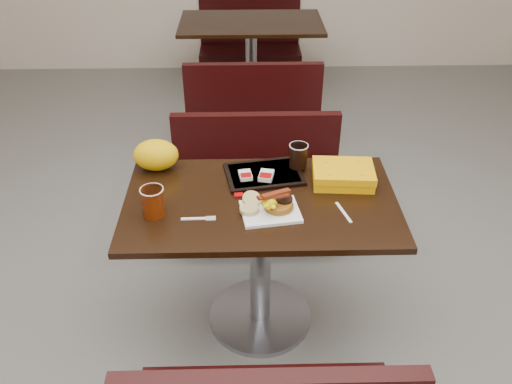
{
  "coord_description": "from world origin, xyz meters",
  "views": [
    {
      "loc": [
        -0.07,
        -1.94,
        2.11
      ],
      "look_at": [
        -0.02,
        -0.04,
        0.82
      ],
      "focal_mm": 37.79,
      "sensor_mm": 36.0,
      "label": 1
    }
  ],
  "objects_px": {
    "bench_far_n": "(250,40)",
    "fork": "(193,219)",
    "bench_near_n": "(257,185)",
    "clamshell": "(343,175)",
    "table_near": "(260,263)",
    "hashbrown_sleeve_right": "(266,176)",
    "bench_far_s": "(253,99)",
    "pancake_stack": "(279,205)",
    "paper_bag": "(156,155)",
    "platter": "(270,212)",
    "knife": "(344,212)",
    "coffee_cup_near": "(153,202)",
    "hashbrown_sleeve_left": "(245,175)",
    "table_far": "(251,64)",
    "tray": "(264,174)",
    "coffee_cup_far": "(298,156)"
  },
  "relations": [
    {
      "from": "fork",
      "to": "coffee_cup_far",
      "type": "height_order",
      "value": "coffee_cup_far"
    },
    {
      "from": "table_far",
      "to": "paper_bag",
      "type": "bearing_deg",
      "value": -101.81
    },
    {
      "from": "bench_near_n",
      "to": "clamshell",
      "type": "distance_m",
      "value": 0.8
    },
    {
      "from": "platter",
      "to": "knife",
      "type": "height_order",
      "value": "platter"
    },
    {
      "from": "bench_far_s",
      "to": "hashbrown_sleeve_right",
      "type": "distance_m",
      "value": 1.8
    },
    {
      "from": "coffee_cup_far",
      "to": "table_far",
      "type": "bearing_deg",
      "value": 94.48
    },
    {
      "from": "bench_far_n",
      "to": "hashbrown_sleeve_left",
      "type": "xyz_separation_m",
      "value": [
        -0.07,
        -3.14,
        0.42
      ]
    },
    {
      "from": "bench_far_s",
      "to": "clamshell",
      "type": "distance_m",
      "value": 1.86
    },
    {
      "from": "paper_bag",
      "to": "table_near",
      "type": "bearing_deg",
      "value": -29.16
    },
    {
      "from": "table_near",
      "to": "coffee_cup_near",
      "type": "relative_size",
      "value": 9.33
    },
    {
      "from": "bench_near_n",
      "to": "hashbrown_sleeve_left",
      "type": "distance_m",
      "value": 0.69
    },
    {
      "from": "table_far",
      "to": "bench_far_s",
      "type": "distance_m",
      "value": 0.7
    },
    {
      "from": "table_near",
      "to": "hashbrown_sleeve_right",
      "type": "bearing_deg",
      "value": 78.95
    },
    {
      "from": "bench_far_n",
      "to": "fork",
      "type": "relative_size",
      "value": 6.9
    },
    {
      "from": "pancake_stack",
      "to": "hashbrown_sleeve_right",
      "type": "relative_size",
      "value": 1.52
    },
    {
      "from": "table_far",
      "to": "coffee_cup_near",
      "type": "relative_size",
      "value": 9.33
    },
    {
      "from": "bench_near_n",
      "to": "hashbrown_sleeve_right",
      "type": "distance_m",
      "value": 0.69
    },
    {
      "from": "hashbrown_sleeve_left",
      "to": "coffee_cup_far",
      "type": "distance_m",
      "value": 0.27
    },
    {
      "from": "hashbrown_sleeve_right",
      "to": "clamshell",
      "type": "xyz_separation_m",
      "value": [
        0.35,
        -0.02,
        0.01
      ]
    },
    {
      "from": "table_far",
      "to": "fork",
      "type": "height_order",
      "value": "fork"
    },
    {
      "from": "bench_far_s",
      "to": "pancake_stack",
      "type": "xyz_separation_m",
      "value": [
        0.07,
        -1.98,
        0.42
      ]
    },
    {
      "from": "bench_far_s",
      "to": "platter",
      "type": "xyz_separation_m",
      "value": [
        0.04,
        -2.0,
        0.4
      ]
    },
    {
      "from": "bench_far_n",
      "to": "coffee_cup_far",
      "type": "relative_size",
      "value": 8.71
    },
    {
      "from": "bench_far_s",
      "to": "pancake_stack",
      "type": "distance_m",
      "value": 2.03
    },
    {
      "from": "bench_near_n",
      "to": "clamshell",
      "type": "xyz_separation_m",
      "value": [
        0.38,
        -0.57,
        0.43
      ]
    },
    {
      "from": "platter",
      "to": "coffee_cup_far",
      "type": "relative_size",
      "value": 2.11
    },
    {
      "from": "tray",
      "to": "clamshell",
      "type": "distance_m",
      "value": 0.37
    },
    {
      "from": "platter",
      "to": "coffee_cup_far",
      "type": "distance_m",
      "value": 0.38
    },
    {
      "from": "hashbrown_sleeve_right",
      "to": "bench_far_n",
      "type": "bearing_deg",
      "value": 103.33
    },
    {
      "from": "fork",
      "to": "paper_bag",
      "type": "bearing_deg",
      "value": 115.17
    },
    {
      "from": "platter",
      "to": "paper_bag",
      "type": "xyz_separation_m",
      "value": [
        -0.52,
        0.37,
        0.07
      ]
    },
    {
      "from": "bench_far_s",
      "to": "bench_far_n",
      "type": "height_order",
      "value": "same"
    },
    {
      "from": "bench_far_s",
      "to": "table_far",
      "type": "bearing_deg",
      "value": 90.0
    },
    {
      "from": "table_near",
      "to": "coffee_cup_near",
      "type": "height_order",
      "value": "coffee_cup_near"
    },
    {
      "from": "table_far",
      "to": "bench_far_n",
      "type": "bearing_deg",
      "value": 90.0
    },
    {
      "from": "hashbrown_sleeve_left",
      "to": "coffee_cup_far",
      "type": "bearing_deg",
      "value": 9.94
    },
    {
      "from": "knife",
      "to": "coffee_cup_far",
      "type": "height_order",
      "value": "coffee_cup_far"
    },
    {
      "from": "table_far",
      "to": "tray",
      "type": "height_order",
      "value": "tray"
    },
    {
      "from": "table_far",
      "to": "fork",
      "type": "relative_size",
      "value": 8.29
    },
    {
      "from": "table_near",
      "to": "pancake_stack",
      "type": "height_order",
      "value": "pancake_stack"
    },
    {
      "from": "hashbrown_sleeve_left",
      "to": "tray",
      "type": "bearing_deg",
      "value": 12.2
    },
    {
      "from": "table_near",
      "to": "pancake_stack",
      "type": "bearing_deg",
      "value": -47.62
    },
    {
      "from": "bench_far_s",
      "to": "bench_far_n",
      "type": "xyz_separation_m",
      "value": [
        0.0,
        1.4,
        0.0
      ]
    },
    {
      "from": "knife",
      "to": "coffee_cup_far",
      "type": "relative_size",
      "value": 1.3
    },
    {
      "from": "bench_near_n",
      "to": "hashbrown_sleeve_left",
      "type": "bearing_deg",
      "value": -96.98
    },
    {
      "from": "table_near",
      "to": "pancake_stack",
      "type": "distance_m",
      "value": 0.42
    },
    {
      "from": "fork",
      "to": "clamshell",
      "type": "bearing_deg",
      "value": 21.09
    },
    {
      "from": "coffee_cup_near",
      "to": "paper_bag",
      "type": "xyz_separation_m",
      "value": [
        -0.03,
        0.37,
        0.01
      ]
    },
    {
      "from": "coffee_cup_near",
      "to": "table_far",
      "type": "bearing_deg",
      "value": 80.49
    },
    {
      "from": "pancake_stack",
      "to": "hashbrown_sleeve_left",
      "type": "height_order",
      "value": "pancake_stack"
    }
  ]
}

